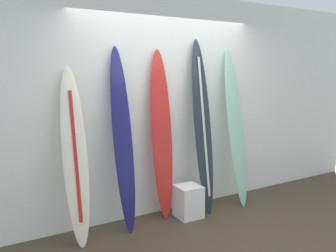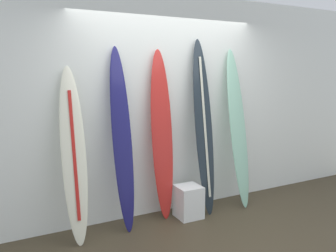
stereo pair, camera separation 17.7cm
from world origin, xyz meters
name	(u,v)px [view 1 (the left image)]	position (x,y,z in m)	size (l,w,h in m)	color
ground	(224,249)	(0.00, 0.00, -0.02)	(8.00, 8.00, 0.04)	#3E3424
wall_back	(163,105)	(0.00, 1.30, 1.40)	(7.20, 0.20, 2.80)	white
surfboard_ivory	(75,157)	(-1.28, 0.94, 0.93)	(0.29, 0.47, 1.89)	silver
surfboard_navy	(123,141)	(-0.71, 0.97, 1.04)	(0.24, 0.41, 2.12)	navy
surfboard_crimson	(162,135)	(-0.17, 1.04, 1.05)	(0.29, 0.27, 2.10)	red
surfboard_charcoal	(203,127)	(0.39, 0.96, 1.12)	(0.27, 0.44, 2.25)	#1E2830
surfboard_seafoam	(236,129)	(0.94, 0.95, 1.06)	(0.28, 0.48, 2.14)	#8CC7AB
display_block_left	(188,201)	(0.11, 0.86, 0.20)	(0.31, 0.31, 0.41)	white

